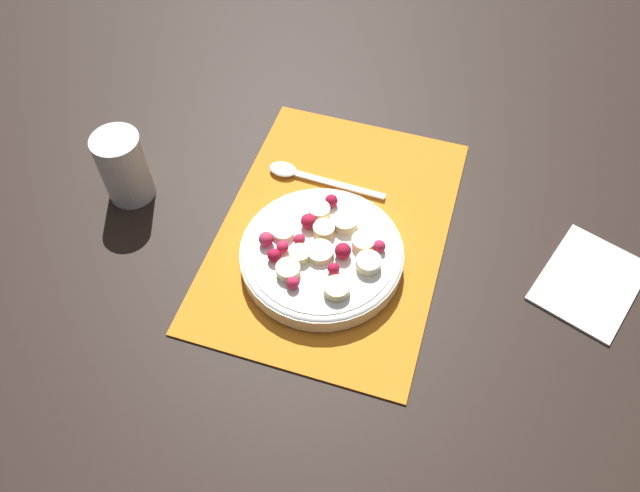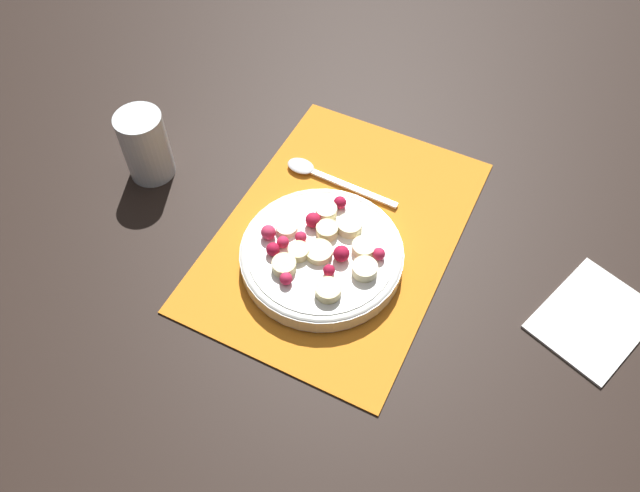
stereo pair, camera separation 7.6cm
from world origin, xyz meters
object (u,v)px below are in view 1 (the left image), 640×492
fruit_bowl (320,253)px  drinking_glass (124,167)px  spoon (301,174)px  napkin (590,281)px

fruit_bowl → drinking_glass: size_ratio=2.01×
fruit_bowl → spoon: fruit_bowl is taller
spoon → napkin: (0.06, 0.43, -0.01)m
spoon → drinking_glass: 0.26m
fruit_bowl → drinking_glass: 0.31m
napkin → spoon: bearing=-98.2°
drinking_glass → napkin: size_ratio=0.60×
spoon → drinking_glass: drinking_glass is taller
fruit_bowl → spoon: size_ratio=1.20×
spoon → drinking_glass: size_ratio=1.68×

